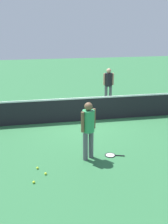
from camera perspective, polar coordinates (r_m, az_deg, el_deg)
ground_plane at (r=11.13m, az=-0.63°, el=-1.84°), size 40.00×40.00×0.00m
court_net at (r=10.97m, az=-0.64°, el=0.62°), size 10.09×0.09×1.07m
player_near_side at (r=7.76m, az=0.90°, el=-2.92°), size 0.49×0.47×1.70m
player_far_side at (r=13.42m, az=5.07°, el=6.04°), size 0.53×0.36×1.70m
tennis_racket_near_player at (r=8.37m, az=5.61°, el=-8.85°), size 0.61×0.40×0.03m
tennis_racket_far_player at (r=12.68m, az=4.50°, el=0.68°), size 0.57×0.48×0.03m
tennis_ball_near_player at (r=7.72m, az=-9.57°, el=-11.30°), size 0.07×0.07×0.07m
tennis_ball_by_net at (r=7.13m, az=-10.31°, el=-14.04°), size 0.07×0.07×0.07m
tennis_ball_midcourt at (r=7.43m, az=-7.91°, el=-12.47°), size 0.07×0.07×0.07m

